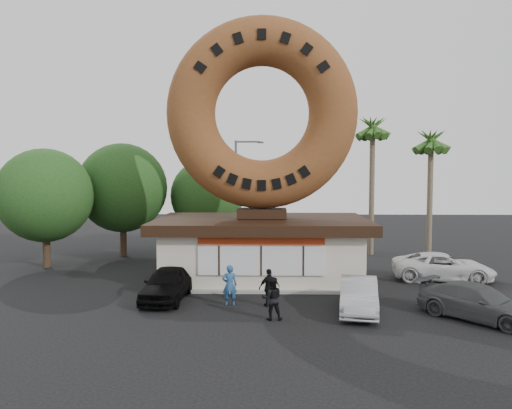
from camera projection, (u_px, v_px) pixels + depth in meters
The scene contains 16 objects.
ground at pixel (260, 310), 20.83m from camera, with size 90.00×90.00×0.00m, color black.
donut_shop at pixel (262, 246), 26.68m from camera, with size 11.20×7.20×3.80m.
giant_donut at pixel (262, 113), 26.20m from camera, with size 10.05×10.05×2.56m, color brown.
tree_west at pixel (122, 188), 33.68m from camera, with size 6.00×6.00×7.65m.
tree_mid at pixel (207, 196), 35.60m from camera, with size 5.20×5.20×6.63m.
tree_far at pixel (45, 195), 29.79m from camera, with size 5.60×5.60×7.14m.
palm_near at pixel (373, 132), 34.05m from camera, with size 2.60×2.60×9.75m.
palm_far at pixel (431, 145), 32.54m from camera, with size 2.60×2.60×8.75m.
street_lamp at pixel (238, 189), 36.52m from camera, with size 2.11×0.20×8.00m.
person_left at pixel (230, 285), 21.52m from camera, with size 0.65×0.42×1.77m, color #254F80.
person_center at pixel (272, 298), 19.47m from camera, with size 0.82×0.64×1.69m, color black.
person_right at pixel (269, 288), 21.39m from camera, with size 0.95×0.40×1.63m, color black.
car_black at pixel (167, 284), 22.42m from camera, with size 1.74×4.33×1.48m, color black.
car_silver at pixel (359, 295), 20.52m from camera, with size 1.47×4.22×1.39m, color #A1A1A6.
car_grey at pixel (478, 303), 19.47m from camera, with size 1.92×4.72×1.37m, color #4C4F50.
car_white at pixel (443, 267), 26.44m from camera, with size 2.40×5.20×1.45m, color silver.
Camera 1 is at (0.27, -20.47, 5.87)m, focal length 35.00 mm.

